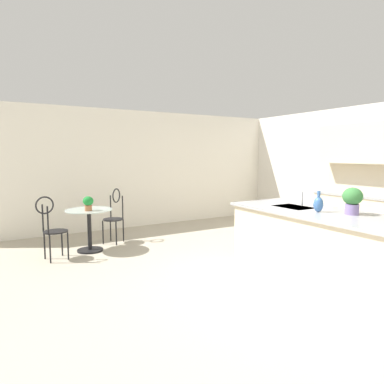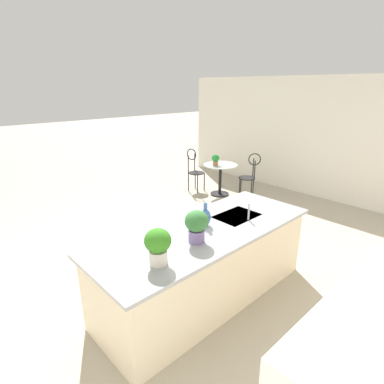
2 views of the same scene
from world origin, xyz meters
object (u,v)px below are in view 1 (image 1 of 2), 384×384
at_px(bistro_table, 89,226).
at_px(potted_plant_counter_near, 352,199).
at_px(chair_by_island, 114,213).
at_px(potted_plant_on_table, 88,202).
at_px(vase_on_counter, 318,204).
at_px(chair_near_window, 52,225).

bearing_deg(bistro_table, potted_plant_counter_near, 38.30).
distance_m(chair_by_island, potted_plant_on_table, 0.85).
relative_size(bistro_table, potted_plant_on_table, 3.23).
bearing_deg(potted_plant_on_table, vase_on_counter, 40.81).
bearing_deg(vase_on_counter, potted_plant_on_table, -139.19).
relative_size(chair_near_window, chair_by_island, 1.00).
bearing_deg(potted_plant_counter_near, potted_plant_on_table, -140.10).
xyz_separation_m(potted_plant_counter_near, vase_on_counter, (-0.35, -0.22, -0.09)).
height_order(chair_by_island, potted_plant_on_table, chair_by_island).
distance_m(bistro_table, chair_by_island, 0.69).
relative_size(chair_by_island, potted_plant_counter_near, 2.97).
relative_size(potted_plant_on_table, vase_on_counter, 0.86).
bearing_deg(potted_plant_on_table, potted_plant_counter_near, 39.90).
height_order(bistro_table, potted_plant_on_table, potted_plant_on_table).
bearing_deg(bistro_table, potted_plant_on_table, -15.74).
distance_m(chair_near_window, chair_by_island, 1.35).
height_order(bistro_table, chair_near_window, chair_near_window).
xyz_separation_m(chair_near_window, chair_by_island, (-0.60, 1.21, 0.00)).
bearing_deg(chair_near_window, potted_plant_counter_near, 46.68).
height_order(chair_near_window, potted_plant_counter_near, potted_plant_counter_near).
distance_m(potted_plant_on_table, vase_on_counter, 3.66).
distance_m(bistro_table, chair_near_window, 0.69).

